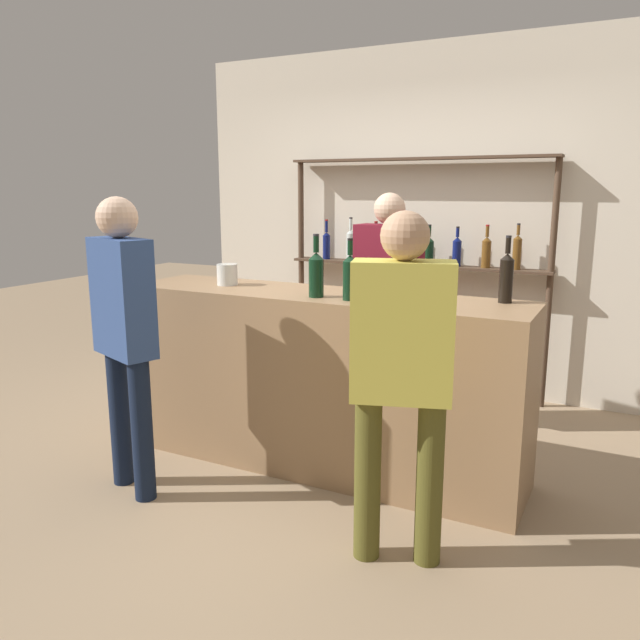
% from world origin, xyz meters
% --- Properties ---
extents(ground_plane, '(16.00, 16.00, 0.00)m').
position_xyz_m(ground_plane, '(0.00, 0.00, 0.00)').
color(ground_plane, '#9E8466').
extents(bar_counter, '(2.44, 0.58, 1.07)m').
position_xyz_m(bar_counter, '(0.00, 0.00, 0.53)').
color(bar_counter, '#997551').
rests_on(bar_counter, ground_plane).
extents(back_wall, '(4.04, 0.12, 2.80)m').
position_xyz_m(back_wall, '(0.00, 1.89, 1.40)').
color(back_wall, beige).
rests_on(back_wall, ground_plane).
extents(back_shelf, '(2.17, 0.18, 1.91)m').
position_xyz_m(back_shelf, '(0.00, 1.71, 1.25)').
color(back_shelf, '#4C3828').
rests_on(back_shelf, ground_plane).
extents(counter_bottle_0, '(0.08, 0.08, 0.35)m').
position_xyz_m(counter_bottle_0, '(0.04, -0.13, 1.20)').
color(counter_bottle_0, black).
rests_on(counter_bottle_0, bar_counter).
extents(counter_bottle_1, '(0.07, 0.07, 0.36)m').
position_xyz_m(counter_bottle_1, '(1.02, 0.17, 1.21)').
color(counter_bottle_1, black).
rests_on(counter_bottle_1, bar_counter).
extents(counter_bottle_2, '(0.08, 0.08, 0.33)m').
position_xyz_m(counter_bottle_2, '(0.40, 0.12, 1.19)').
color(counter_bottle_2, black).
rests_on(counter_bottle_2, bar_counter).
extents(counter_bottle_3, '(0.08, 0.08, 0.34)m').
position_xyz_m(counter_bottle_3, '(0.25, -0.13, 1.20)').
color(counter_bottle_3, black).
rests_on(counter_bottle_3, bar_counter).
extents(cork_jar, '(0.13, 0.13, 0.13)m').
position_xyz_m(cork_jar, '(-0.66, 0.01, 1.13)').
color(cork_jar, silver).
rests_on(cork_jar, bar_counter).
extents(server_behind_counter, '(0.47, 0.24, 1.64)m').
position_xyz_m(server_behind_counter, '(0.10, 0.84, 0.96)').
color(server_behind_counter, black).
rests_on(server_behind_counter, ground_plane).
extents(customer_left, '(0.45, 0.31, 1.62)m').
position_xyz_m(customer_left, '(-0.78, -0.78, 0.96)').
color(customer_left, '#121C33').
rests_on(customer_left, ground_plane).
extents(customer_right, '(0.47, 0.31, 1.58)m').
position_xyz_m(customer_right, '(0.77, -0.73, 0.92)').
color(customer_right, brown).
rests_on(customer_right, ground_plane).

